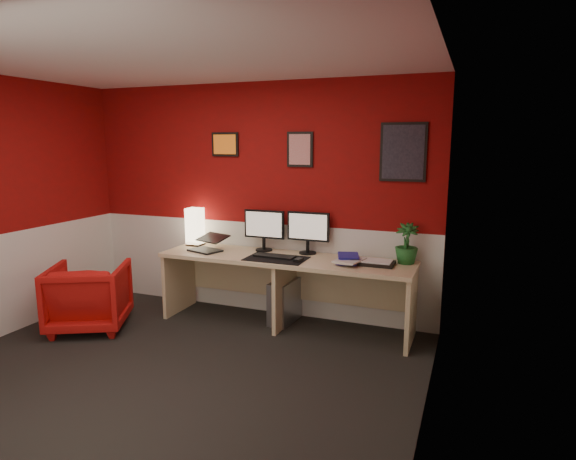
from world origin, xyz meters
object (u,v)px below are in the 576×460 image
object	(u,v)px
desk	(285,292)
potted_plant	(407,244)
monitor_left	(264,224)
laptop	(205,241)
monitor_right	(308,226)
zen_tray	(376,263)
armchair	(89,296)
pc_tower	(285,301)
shoji_lamp	(195,228)

from	to	relation	value
desk	potted_plant	xyz separation A→B (m)	(1.18, 0.18, 0.56)
monitor_left	potted_plant	bearing A→B (deg)	-0.48
desk	laptop	bearing A→B (deg)	-176.23
monitor_right	laptop	bearing A→B (deg)	-164.55
monitor_left	zen_tray	world-z (taller)	monitor_left
monitor_left	potted_plant	distance (m)	1.50
laptop	armchair	distance (m)	1.28
pc_tower	armchair	size ratio (longest dim) A/B	0.61
laptop	monitor_left	size ratio (longest dim) A/B	0.57
laptop	shoji_lamp	bearing A→B (deg)	156.62
desk	armchair	size ratio (longest dim) A/B	3.52
shoji_lamp	laptop	bearing A→B (deg)	-41.56
monitor_right	zen_tray	bearing A→B (deg)	-14.89
zen_tray	pc_tower	size ratio (longest dim) A/B	0.78
shoji_lamp	armchair	size ratio (longest dim) A/B	0.54
zen_tray	laptop	bearing A→B (deg)	-177.09
laptop	zen_tray	bearing A→B (deg)	21.09
desk	zen_tray	world-z (taller)	zen_tray
laptop	zen_tray	distance (m)	1.81
shoji_lamp	armchair	bearing A→B (deg)	-125.30
potted_plant	zen_tray	bearing A→B (deg)	-149.76
potted_plant	pc_tower	bearing A→B (deg)	-176.78
desk	shoji_lamp	size ratio (longest dim) A/B	6.50
zen_tray	potted_plant	bearing A→B (deg)	30.24
shoji_lamp	monitor_right	bearing A→B (deg)	2.51
desk	monitor_right	bearing A→B (deg)	54.69
desk	potted_plant	world-z (taller)	potted_plant
monitor_right	potted_plant	bearing A→B (deg)	-2.71
pc_tower	desk	bearing A→B (deg)	-64.20
potted_plant	armchair	world-z (taller)	potted_plant
laptop	pc_tower	world-z (taller)	laptop
desk	monitor_right	world-z (taller)	monitor_right
monitor_right	zen_tray	distance (m)	0.82
laptop	monitor_right	world-z (taller)	monitor_right
desk	monitor_left	bearing A→B (deg)	148.18
desk	pc_tower	xyz separation A→B (m)	(-0.05, 0.12, -0.14)
armchair	potted_plant	bearing A→B (deg)	170.63
desk	monitor_left	size ratio (longest dim) A/B	4.48
desk	monitor_right	size ratio (longest dim) A/B	4.48
shoji_lamp	monitor_right	size ratio (longest dim) A/B	0.69
desk	armchair	world-z (taller)	desk
laptop	armchair	bearing A→B (deg)	-124.34
monitor_left	monitor_right	distance (m)	0.48
monitor_left	potted_plant	world-z (taller)	monitor_left
monitor_left	shoji_lamp	bearing A→B (deg)	-178.46
potted_plant	monitor_left	bearing A→B (deg)	179.52
desk	monitor_left	distance (m)	0.75
armchair	shoji_lamp	bearing A→B (deg)	-152.43
desk	zen_tray	xyz separation A→B (m)	(0.92, 0.03, 0.38)
desk	shoji_lamp	distance (m)	1.30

